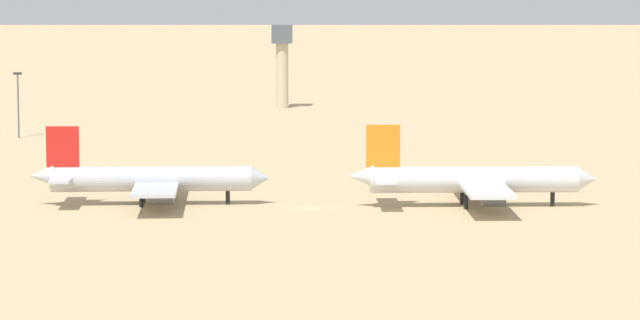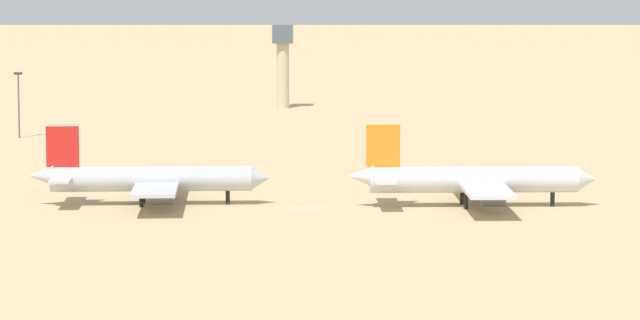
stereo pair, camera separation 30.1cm
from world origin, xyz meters
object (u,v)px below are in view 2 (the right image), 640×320
Objects in this scene: light_pole_west at (19,100)px; control_tower at (283,58)px; parked_jet_red_2 at (149,179)px; parked_jet_orange_3 at (471,180)px.

control_tower is at bearing 55.12° from light_pole_west.
control_tower is (11.38, 173.57, 8.92)m from parked_jet_red_2.
parked_jet_red_2 is 1.74× the size of control_tower.
parked_jet_orange_3 is 2.74× the size of light_pole_west.
parked_jet_red_2 is at bearing -67.26° from light_pole_west.
parked_jet_red_2 is 49.91m from parked_jet_orange_3.
parked_jet_red_2 is 106.57m from light_pole_west.
parked_jet_red_2 is 0.97× the size of parked_jet_orange_3.
control_tower reaches higher than light_pole_west.
light_pole_west is at bearing -124.88° from control_tower.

